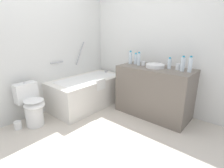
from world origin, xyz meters
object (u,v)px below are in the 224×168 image
water_bottle_3 (130,58)px  drinking_glass_1 (178,67)px  sink_faucet (160,64)px  water_bottle_1 (136,59)px  toilet (32,105)px  drinking_glass_0 (143,63)px  toilet_paper_roll (18,125)px  sink_basin (155,66)px  water_bottle_0 (139,59)px  water_bottle_5 (183,64)px  water_bottle_2 (169,64)px  bathtub (88,91)px  water_bottle_4 (190,65)px

water_bottle_3 → drinking_glass_1: water_bottle_3 is taller
sink_faucet → water_bottle_1: water_bottle_1 is taller
toilet → drinking_glass_0: (1.63, -1.05, 0.58)m
toilet → sink_faucet: size_ratio=4.59×
toilet_paper_roll → sink_basin: bearing=-36.7°
water_bottle_0 → water_bottle_3: size_ratio=0.99×
sink_faucet → drinking_glass_1: 0.37m
toilet_paper_roll → water_bottle_5: bearing=-44.3°
water_bottle_0 → water_bottle_3: water_bottle_3 is taller
sink_faucet → drinking_glass_0: size_ratio=2.03×
water_bottle_0 → water_bottle_1: bearing=59.9°
toilet → water_bottle_2: (1.66, -1.52, 0.63)m
water_bottle_2 → water_bottle_5: size_ratio=0.79×
sink_basin → water_bottle_1: 0.44m
sink_faucet → drinking_glass_1: size_ratio=1.57×
water_bottle_3 → bathtub: bearing=127.0°
bathtub → water_bottle_0: (0.48, -0.89, 0.68)m
bathtub → sink_faucet: 1.51m
sink_faucet → water_bottle_2: water_bottle_2 is taller
water_bottle_2 → toilet_paper_roll: water_bottle_2 is taller
drinking_glass_0 → sink_faucet: bearing=-58.7°
toilet → water_bottle_1: bearing=60.0°
water_bottle_4 → drinking_glass_1: 0.21m
toilet → sink_faucet: bearing=51.7°
bathtub → water_bottle_2: size_ratio=7.92×
toilet → sink_faucet: 2.28m
water_bottle_1 → toilet: bearing=152.1°
water_bottle_4 → drinking_glass_0: bearing=89.6°
water_bottle_0 → drinking_glass_0: water_bottle_0 is taller
water_bottle_2 → toilet_paper_roll: (-1.89, 1.58, -0.90)m
toilet → sink_basin: 2.14m
bathtub → water_bottle_3: bearing=-53.0°
sink_basin → sink_faucet: 0.19m
sink_basin → drinking_glass_0: bearing=82.2°
water_bottle_3 → drinking_glass_1: bearing=-85.9°
water_bottle_4 → water_bottle_2: bearing=84.0°
water_bottle_3 → drinking_glass_0: size_ratio=3.25×
water_bottle_0 → drinking_glass_1: bearing=-82.0°
toilet_paper_roll → water_bottle_2: bearing=-39.9°
sink_basin → water_bottle_4: water_bottle_4 is taller
water_bottle_0 → drinking_glass_1: (0.10, -0.68, -0.06)m
water_bottle_4 → drinking_glass_1: water_bottle_4 is taller
water_bottle_4 → drinking_glass_1: size_ratio=2.57×
water_bottle_1 → water_bottle_2: 0.65m
bathtub → toilet: size_ratio=2.16×
sink_basin → water_bottle_2: 0.24m
drinking_glass_0 → drinking_glass_1: (0.05, -0.61, 0.01)m
water_bottle_1 → drinking_glass_0: size_ratio=2.78×
toilet → water_bottle_2: water_bottle_2 is taller
sink_faucet → toilet: bearing=143.8°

